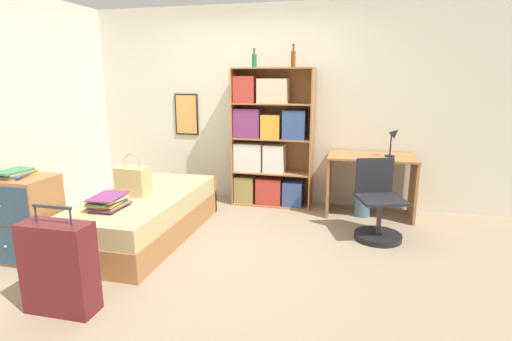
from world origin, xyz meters
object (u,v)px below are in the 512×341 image
at_px(magazine_pile_on_dresser, 14,173).
at_px(desk, 371,175).
at_px(dresser, 23,218).
at_px(desk_chair, 378,214).
at_px(handbag, 133,180).
at_px(bookcase, 267,143).
at_px(bottle_brown, 293,59).
at_px(book_stack_on_bed, 108,202).
at_px(desk_lamp, 394,137).
at_px(bottle_green, 254,60).
at_px(suitcase, 59,268).
at_px(bed, 146,215).
at_px(waste_bin, 362,205).

bearing_deg(magazine_pile_on_dresser, desk, 32.46).
bearing_deg(magazine_pile_on_dresser, dresser, -16.44).
bearing_deg(desk_chair, desk, 94.84).
bearing_deg(dresser, handbag, 44.20).
relative_size(bookcase, bottle_brown, 6.41).
bearing_deg(book_stack_on_bed, desk_lamp, 34.19).
bearing_deg(book_stack_on_bed, bookcase, 60.58).
bearing_deg(bottle_green, suitcase, -104.10).
xyz_separation_m(dresser, bottle_brown, (2.16, 2.21, 1.50)).
relative_size(dresser, bottle_green, 3.35).
bearing_deg(book_stack_on_bed, bed, 81.82).
relative_size(suitcase, dresser, 1.02).
bearing_deg(bed, dresser, -137.24).
bearing_deg(suitcase, handbag, 98.63).
height_order(bottle_green, waste_bin, bottle_green).
bearing_deg(desk_lamp, dresser, -149.10).
distance_m(desk_lamp, desk_chair, 1.04).
bearing_deg(bookcase, handbag, -127.26).
height_order(bed, suitcase, suitcase).
relative_size(bed, bottle_brown, 6.95).
bearing_deg(bottle_green, bed, -120.49).
height_order(bookcase, bottle_green, bottle_green).
xyz_separation_m(bed, bottle_green, (0.84, 1.43, 1.65)).
xyz_separation_m(bookcase, waste_bin, (1.25, -0.18, -0.70)).
bearing_deg(dresser, book_stack_on_bed, 17.46).
relative_size(bed, waste_bin, 7.12).
distance_m(bottle_brown, waste_bin, 2.01).
bearing_deg(bed, waste_bin, 28.44).
bearing_deg(bookcase, desk_chair, -31.76).
bearing_deg(handbag, bed, 28.51).
relative_size(bottle_brown, desk, 0.27).
xyz_separation_m(bed, suitcase, (0.12, -1.44, 0.11)).
bearing_deg(desk_lamp, desk_chair, -102.92).
distance_m(handbag, bottle_green, 2.15).
relative_size(suitcase, bottle_green, 3.42).
bearing_deg(suitcase, bed, 94.72).
bearing_deg(magazine_pile_on_dresser, bed, 41.03).
bearing_deg(waste_bin, book_stack_on_bed, -143.12).
height_order(dresser, bottle_brown, bottle_brown).
relative_size(book_stack_on_bed, desk_lamp, 1.11).
bearing_deg(bookcase, suitcase, -107.47).
xyz_separation_m(bottle_brown, desk, (1.01, -0.15, -1.39)).
height_order(bed, handbag, handbag).
xyz_separation_m(suitcase, bottle_green, (0.72, 2.87, 1.54)).
bearing_deg(bed, bottle_green, 59.51).
xyz_separation_m(bed, dresser, (-0.83, -0.77, 0.16)).
bearing_deg(bookcase, bottle_green, 173.47).
distance_m(bookcase, bottle_green, 1.06).
bearing_deg(handbag, desk, 28.77).
xyz_separation_m(bottle_brown, desk_chair, (1.07, -0.90, -1.64)).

